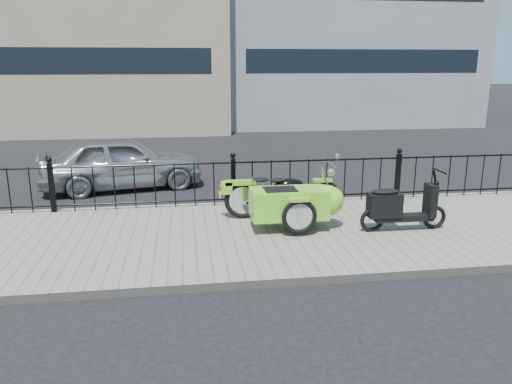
{
  "coord_description": "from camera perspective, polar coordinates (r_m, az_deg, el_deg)",
  "views": [
    {
      "loc": [
        -0.97,
        -8.45,
        2.92
      ],
      "look_at": [
        0.26,
        -0.1,
        0.73
      ],
      "focal_mm": 35.0,
      "sensor_mm": 36.0,
      "label": 1
    }
  ],
  "objects": [
    {
      "name": "curb",
      "position": [
        10.34,
        -2.66,
        -1.55
      ],
      "size": [
        30.0,
        0.1,
        0.12
      ],
      "primitive_type": "cube",
      "color": "gray",
      "rests_on": "ground"
    },
    {
      "name": "sedan_car",
      "position": [
        12.28,
        -15.07,
        3.32
      ],
      "size": [
        3.98,
        2.24,
        1.28
      ],
      "primitive_type": "imported",
      "rotation": [
        0.0,
        0.0,
        1.78
      ],
      "color": "#ABADB2",
      "rests_on": "ground"
    },
    {
      "name": "scooter",
      "position": [
        8.85,
        15.95,
        -1.72
      ],
      "size": [
        1.55,
        0.45,
        1.05
      ],
      "color": "black",
      "rests_on": "sidewalk"
    },
    {
      "name": "ground",
      "position": [
        8.99,
        -1.73,
        -4.43
      ],
      "size": [
        120.0,
        120.0,
        0.0
      ],
      "primitive_type": "plane",
      "color": "black",
      "rests_on": "ground"
    },
    {
      "name": "motorcycle_sidecar",
      "position": [
        8.73,
        4.7,
        -0.97
      ],
      "size": [
        2.28,
        1.48,
        0.98
      ],
      "color": "black",
      "rests_on": "sidewalk"
    },
    {
      "name": "iron_fence",
      "position": [
        10.07,
        -2.61,
        1.12
      ],
      "size": [
        14.11,
        0.11,
        1.08
      ],
      "color": "black",
      "rests_on": "sidewalk"
    },
    {
      "name": "spare_tire",
      "position": [
        8.59,
        4.85,
        -2.28
      ],
      "size": [
        0.62,
        0.38,
        0.65
      ],
      "primitive_type": "torus",
      "rotation": [
        1.57,
        0.0,
        0.48
      ],
      "color": "black",
      "rests_on": "sidewalk"
    },
    {
      "name": "sidewalk",
      "position": [
        8.5,
        -1.34,
        -5.13
      ],
      "size": [
        30.0,
        3.8,
        0.12
      ],
      "primitive_type": "cube",
      "color": "gray",
      "rests_on": "ground"
    }
  ]
}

